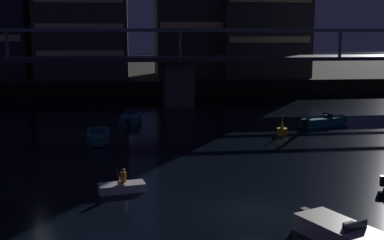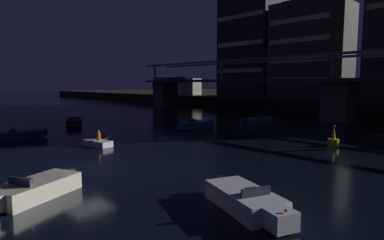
{
  "view_description": "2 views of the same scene",
  "coord_description": "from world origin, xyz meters",
  "px_view_note": "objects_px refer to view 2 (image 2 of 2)",
  "views": [
    {
      "loc": [
        -5.77,
        -23.4,
        8.93
      ],
      "look_at": [
        -1.19,
        13.99,
        2.29
      ],
      "focal_mm": 46.55,
      "sensor_mm": 36.0,
      "label": 1
    },
    {
      "loc": [
        18.57,
        -8.82,
        5.26
      ],
      "look_at": [
        -2.72,
        11.55,
        1.93
      ],
      "focal_mm": 30.26,
      "sensor_mm": 36.0,
      "label": 2
    }
  ],
  "objects_px": {
    "river_bridge": "(340,90)",
    "speedboat_mid_center": "(33,190)",
    "channel_buoy": "(333,140)",
    "speedboat_near_left": "(247,200)",
    "speedboat_near_right": "(74,122)",
    "speedboat_mid_right": "(18,135)",
    "dinghy_with_paddler": "(98,143)",
    "speedboat_far_left": "(257,121)",
    "tower_west_tall": "(311,51)",
    "waterfront_pavilion": "(178,87)",
    "speedboat_near_center": "(196,125)",
    "tower_west_low": "(256,32)"
  },
  "relations": [
    {
      "from": "waterfront_pavilion",
      "to": "speedboat_far_left",
      "type": "height_order",
      "value": "waterfront_pavilion"
    },
    {
      "from": "tower_west_tall",
      "to": "speedboat_near_center",
      "type": "height_order",
      "value": "tower_west_tall"
    },
    {
      "from": "speedboat_far_left",
      "to": "channel_buoy",
      "type": "distance_m",
      "value": 15.45
    },
    {
      "from": "river_bridge",
      "to": "dinghy_with_paddler",
      "type": "xyz_separation_m",
      "value": [
        -6.43,
        -33.74,
        -4.15
      ]
    },
    {
      "from": "river_bridge",
      "to": "speedboat_far_left",
      "type": "xyz_separation_m",
      "value": [
        -5.88,
        -11.44,
        -4.01
      ]
    },
    {
      "from": "river_bridge",
      "to": "waterfront_pavilion",
      "type": "distance_m",
      "value": 49.59
    },
    {
      "from": "tower_west_tall",
      "to": "speedboat_mid_right",
      "type": "bearing_deg",
      "value": -91.91
    },
    {
      "from": "speedboat_near_right",
      "to": "speedboat_mid_center",
      "type": "xyz_separation_m",
      "value": [
        24.22,
        -12.66,
        0.0
      ]
    },
    {
      "from": "speedboat_near_left",
      "to": "speedboat_mid_right",
      "type": "height_order",
      "value": "same"
    },
    {
      "from": "speedboat_near_center",
      "to": "speedboat_mid_center",
      "type": "height_order",
      "value": "same"
    },
    {
      "from": "dinghy_with_paddler",
      "to": "tower_west_low",
      "type": "bearing_deg",
      "value": 111.86
    },
    {
      "from": "tower_west_tall",
      "to": "dinghy_with_paddler",
      "type": "height_order",
      "value": "tower_west_tall"
    },
    {
      "from": "speedboat_near_center",
      "to": "speedboat_mid_right",
      "type": "height_order",
      "value": "same"
    },
    {
      "from": "channel_buoy",
      "to": "speedboat_near_left",
      "type": "bearing_deg",
      "value": -78.51
    },
    {
      "from": "speedboat_near_center",
      "to": "speedboat_near_right",
      "type": "xyz_separation_m",
      "value": [
        -12.5,
        -9.37,
        0.0
      ]
    },
    {
      "from": "speedboat_mid_center",
      "to": "waterfront_pavilion",
      "type": "bearing_deg",
      "value": 133.56
    },
    {
      "from": "speedboat_mid_right",
      "to": "dinghy_with_paddler",
      "type": "distance_m",
      "value": 9.11
    },
    {
      "from": "speedboat_near_right",
      "to": "speedboat_mid_center",
      "type": "relative_size",
      "value": 0.98
    },
    {
      "from": "speedboat_near_left",
      "to": "speedboat_mid_right",
      "type": "bearing_deg",
      "value": -176.29
    },
    {
      "from": "channel_buoy",
      "to": "dinghy_with_paddler",
      "type": "xyz_separation_m",
      "value": [
        -13.81,
        -14.38,
        -0.2
      ]
    },
    {
      "from": "tower_west_tall",
      "to": "speedboat_near_left",
      "type": "bearing_deg",
      "value": -65.98
    },
    {
      "from": "tower_west_low",
      "to": "speedboat_far_left",
      "type": "xyz_separation_m",
      "value": [
        21.35,
        -29.57,
        -16.82
      ]
    },
    {
      "from": "speedboat_mid_right",
      "to": "dinghy_with_paddler",
      "type": "bearing_deg",
      "value": 25.33
    },
    {
      "from": "tower_west_tall",
      "to": "waterfront_pavilion",
      "type": "relative_size",
      "value": 1.57
    },
    {
      "from": "tower_west_low",
      "to": "tower_west_tall",
      "type": "bearing_deg",
      "value": -4.63
    },
    {
      "from": "tower_west_tall",
      "to": "waterfront_pavilion",
      "type": "distance_m",
      "value": 36.41
    },
    {
      "from": "speedboat_near_left",
      "to": "speedboat_far_left",
      "type": "distance_m",
      "value": 29.66
    },
    {
      "from": "waterfront_pavilion",
      "to": "speedboat_near_right",
      "type": "distance_m",
      "value": 49.47
    },
    {
      "from": "dinghy_with_paddler",
      "to": "speedboat_mid_right",
      "type": "bearing_deg",
      "value": -154.67
    },
    {
      "from": "speedboat_near_left",
      "to": "channel_buoy",
      "type": "height_order",
      "value": "channel_buoy"
    },
    {
      "from": "speedboat_near_right",
      "to": "speedboat_mid_center",
      "type": "bearing_deg",
      "value": -27.6
    },
    {
      "from": "speedboat_far_left",
      "to": "speedboat_near_left",
      "type": "bearing_deg",
      "value": -55.87
    },
    {
      "from": "speedboat_near_center",
      "to": "dinghy_with_paddler",
      "type": "xyz_separation_m",
      "value": [
        2.17,
        -13.79,
        -0.14
      ]
    },
    {
      "from": "speedboat_near_center",
      "to": "speedboat_mid_center",
      "type": "xyz_separation_m",
      "value": [
        11.71,
        -22.03,
        0.0
      ]
    },
    {
      "from": "tower_west_low",
      "to": "dinghy_with_paddler",
      "type": "distance_m",
      "value": 58.4
    },
    {
      "from": "dinghy_with_paddler",
      "to": "river_bridge",
      "type": "bearing_deg",
      "value": 79.21
    },
    {
      "from": "speedboat_far_left",
      "to": "waterfront_pavilion",
      "type": "bearing_deg",
      "value": 151.08
    },
    {
      "from": "speedboat_mid_center",
      "to": "speedboat_mid_right",
      "type": "height_order",
      "value": "same"
    },
    {
      "from": "speedboat_near_right",
      "to": "speedboat_mid_right",
      "type": "distance_m",
      "value": 10.52
    },
    {
      "from": "tower_west_tall",
      "to": "speedboat_far_left",
      "type": "height_order",
      "value": "tower_west_tall"
    },
    {
      "from": "tower_west_tall",
      "to": "waterfront_pavilion",
      "type": "height_order",
      "value": "tower_west_tall"
    },
    {
      "from": "river_bridge",
      "to": "speedboat_far_left",
      "type": "relative_size",
      "value": 16.03
    },
    {
      "from": "speedboat_near_center",
      "to": "dinghy_with_paddler",
      "type": "distance_m",
      "value": 13.96
    },
    {
      "from": "river_bridge",
      "to": "speedboat_near_left",
      "type": "relative_size",
      "value": 16.46
    },
    {
      "from": "speedboat_mid_center",
      "to": "speedboat_mid_right",
      "type": "relative_size",
      "value": 0.96
    },
    {
      "from": "river_bridge",
      "to": "speedboat_mid_center",
      "type": "distance_m",
      "value": 42.28
    },
    {
      "from": "speedboat_near_right",
      "to": "speedboat_mid_right",
      "type": "xyz_separation_m",
      "value": [
        6.44,
        -8.31,
        0.0
      ]
    },
    {
      "from": "waterfront_pavilion",
      "to": "channel_buoy",
      "type": "relative_size",
      "value": 7.05
    },
    {
      "from": "tower_west_tall",
      "to": "waterfront_pavilion",
      "type": "xyz_separation_m",
      "value": [
        -35.3,
        -5.05,
        -7.32
      ]
    },
    {
      "from": "speedboat_mid_center",
      "to": "speedboat_near_left",
      "type": "bearing_deg",
      "value": 38.12
    }
  ]
}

